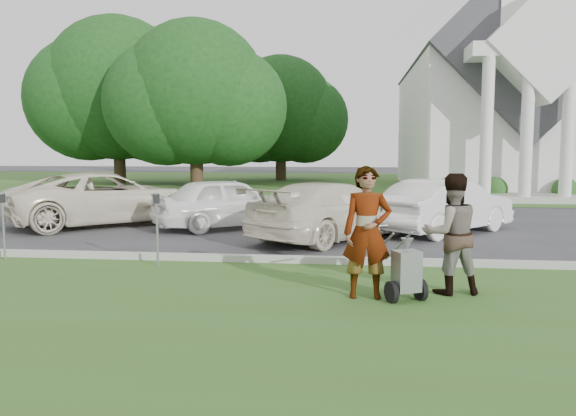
% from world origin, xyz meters
% --- Properties ---
extents(ground, '(120.00, 120.00, 0.00)m').
position_xyz_m(ground, '(0.00, 0.00, 0.00)').
color(ground, '#333335').
rests_on(ground, ground).
extents(grass_strip, '(80.00, 7.00, 0.01)m').
position_xyz_m(grass_strip, '(0.00, -3.00, 0.01)').
color(grass_strip, '#35581E').
rests_on(grass_strip, ground).
extents(church_lawn, '(80.00, 30.00, 0.01)m').
position_xyz_m(church_lawn, '(0.00, 27.00, 0.01)').
color(church_lawn, '#35581E').
rests_on(church_lawn, ground).
extents(curb, '(80.00, 0.18, 0.15)m').
position_xyz_m(curb, '(0.00, 0.55, 0.07)').
color(curb, '#9E9E93').
rests_on(curb, ground).
extents(church, '(9.19, 19.00, 24.10)m').
position_xyz_m(church, '(9.00, 23.11, 5.94)').
color(church, white).
rests_on(church, ground).
extents(tree_left, '(10.63, 8.40, 9.71)m').
position_xyz_m(tree_left, '(-8.01, 21.99, 5.11)').
color(tree_left, '#332316').
rests_on(tree_left, ground).
extents(tree_far, '(11.64, 9.20, 10.73)m').
position_xyz_m(tree_far, '(-14.01, 24.99, 5.69)').
color(tree_far, '#332316').
rests_on(tree_far, ground).
extents(tree_back, '(9.61, 7.60, 8.89)m').
position_xyz_m(tree_back, '(-4.01, 29.99, 4.73)').
color(tree_back, '#332316').
rests_on(tree_back, ground).
extents(striping_cart, '(0.87, 1.19, 1.03)m').
position_xyz_m(striping_cart, '(1.89, -2.04, 0.44)').
color(striping_cart, black).
rests_on(striping_cart, ground).
extents(person_left, '(0.75, 0.52, 1.99)m').
position_xyz_m(person_left, '(1.32, -1.90, 1.00)').
color(person_left, '#999999').
rests_on(person_left, ground).
extents(person_right, '(1.04, 0.88, 1.87)m').
position_xyz_m(person_right, '(2.62, -1.50, 0.94)').
color(person_right, '#999999').
rests_on(person_right, ground).
extents(parking_meter_near, '(0.10, 0.09, 1.43)m').
position_xyz_m(parking_meter_near, '(-2.60, -0.07, 0.90)').
color(parking_meter_near, gray).
rests_on(parking_meter_near, ground).
extents(parking_meter_far, '(0.10, 0.09, 1.38)m').
position_xyz_m(parking_meter_far, '(-5.88, 0.16, 0.87)').
color(parking_meter_far, gray).
rests_on(parking_meter_far, ground).
extents(car_a, '(5.92, 5.76, 1.57)m').
position_xyz_m(car_a, '(-6.18, 5.66, 0.79)').
color(car_a, silver).
rests_on(car_a, ground).
extents(car_b, '(4.50, 3.88, 1.46)m').
position_xyz_m(car_b, '(-2.40, 5.32, 0.73)').
color(car_b, white).
rests_on(car_b, ground).
extents(car_c, '(4.55, 5.19, 1.44)m').
position_xyz_m(car_c, '(0.60, 3.65, 0.72)').
color(car_c, beige).
rests_on(car_c, ground).
extents(car_d, '(4.15, 4.23, 1.45)m').
position_xyz_m(car_d, '(3.60, 5.04, 0.72)').
color(car_d, silver).
rests_on(car_d, ground).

